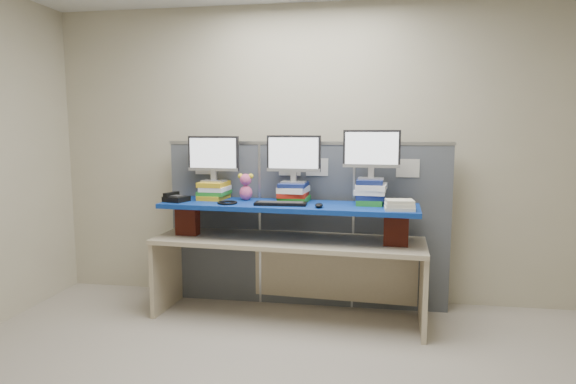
% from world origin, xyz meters
% --- Properties ---
extents(room, '(5.00, 4.00, 2.80)m').
position_xyz_m(room, '(0.00, 0.00, 1.40)').
color(room, '#BEB69C').
rests_on(room, ground).
extents(cubicle_partition, '(2.60, 0.06, 1.53)m').
position_xyz_m(cubicle_partition, '(-0.00, 1.78, 0.77)').
color(cubicle_partition, '#464B53').
rests_on(cubicle_partition, ground).
extents(desk, '(2.35, 0.82, 0.70)m').
position_xyz_m(desk, '(-0.11, 1.43, 0.56)').
color(desk, '#B8A98C').
rests_on(desk, ground).
extents(brick_pier_left, '(0.20, 0.12, 0.27)m').
position_xyz_m(brick_pier_left, '(-1.02, 1.44, 0.84)').
color(brick_pier_left, maroon).
rests_on(brick_pier_left, desk).
extents(brick_pier_right, '(0.20, 0.12, 0.27)m').
position_xyz_m(brick_pier_right, '(0.79, 1.32, 0.84)').
color(brick_pier_right, maroon).
rests_on(brick_pier_right, desk).
extents(blue_board, '(2.22, 0.69, 0.04)m').
position_xyz_m(blue_board, '(-0.11, 1.43, 0.99)').
color(blue_board, navy).
rests_on(blue_board, brick_pier_left).
extents(book_stack_left, '(0.26, 0.32, 0.16)m').
position_xyz_m(book_stack_left, '(-0.82, 1.60, 1.09)').
color(book_stack_left, gold).
rests_on(book_stack_left, blue_board).
extents(book_stack_center, '(0.27, 0.32, 0.17)m').
position_xyz_m(book_stack_center, '(-0.08, 1.55, 1.09)').
color(book_stack_center, '#228228').
rests_on(book_stack_center, blue_board).
extents(book_stack_right, '(0.28, 0.31, 0.21)m').
position_xyz_m(book_stack_right, '(0.58, 1.51, 1.12)').
color(book_stack_right, '#228228').
rests_on(book_stack_right, blue_board).
extents(monitor_left, '(0.47, 0.15, 0.41)m').
position_xyz_m(monitor_left, '(-0.82, 1.60, 1.40)').
color(monitor_left, '#A8A9AE').
rests_on(monitor_left, book_stack_left).
extents(monitor_center, '(0.47, 0.15, 0.41)m').
position_xyz_m(monitor_center, '(-0.08, 1.55, 1.41)').
color(monitor_center, '#A8A9AE').
rests_on(monitor_center, book_stack_center).
extents(monitor_right, '(0.47, 0.15, 0.41)m').
position_xyz_m(monitor_right, '(0.58, 1.50, 1.46)').
color(monitor_right, '#A8A9AE').
rests_on(monitor_right, book_stack_right).
extents(keyboard, '(0.44, 0.16, 0.03)m').
position_xyz_m(keyboard, '(-0.16, 1.34, 1.02)').
color(keyboard, black).
rests_on(keyboard, blue_board).
extents(mouse, '(0.09, 0.13, 0.04)m').
position_xyz_m(mouse, '(0.17, 1.26, 1.03)').
color(mouse, black).
rests_on(mouse, blue_board).
extents(desk_phone, '(0.23, 0.22, 0.08)m').
position_xyz_m(desk_phone, '(-1.11, 1.40, 1.04)').
color(desk_phone, black).
rests_on(desk_phone, blue_board).
extents(headset, '(0.19, 0.19, 0.02)m').
position_xyz_m(headset, '(-0.62, 1.34, 1.02)').
color(headset, black).
rests_on(headset, blue_board).
extents(plush_toy, '(0.14, 0.11, 0.24)m').
position_xyz_m(plush_toy, '(-0.52, 1.57, 1.13)').
color(plush_toy, '#D45184').
rests_on(plush_toy, blue_board).
extents(binder_stack, '(0.24, 0.20, 0.08)m').
position_xyz_m(binder_stack, '(0.80, 1.24, 1.05)').
color(binder_stack, beige).
rests_on(binder_stack, blue_board).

